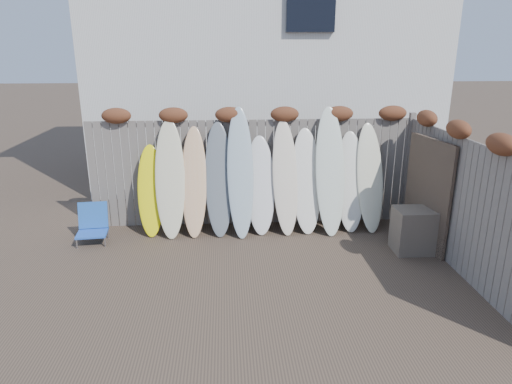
{
  "coord_description": "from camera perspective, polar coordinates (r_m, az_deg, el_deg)",
  "views": [
    {
      "loc": [
        -0.48,
        -5.88,
        3.25
      ],
      "look_at": [
        0.0,
        1.2,
        1.0
      ],
      "focal_mm": 32.0,
      "sensor_mm": 36.0,
      "label": 1
    }
  ],
  "objects": [
    {
      "name": "surfboard_9",
      "position": [
        8.55,
        11.73,
        1.27
      ],
      "size": [
        0.54,
        0.66,
        1.8
      ],
      "primitive_type": "ellipsoid",
      "rotation": [
        -0.31,
        0.0,
        -0.04
      ],
      "color": "white",
      "rests_on": "ground"
    },
    {
      "name": "surfboard_4",
      "position": [
        8.1,
        -1.97,
        2.43
      ],
      "size": [
        0.49,
        0.81,
        2.26
      ],
      "primitive_type": "ellipsoid",
      "rotation": [
        -0.31,
        0.0,
        0.02
      ],
      "color": "#9DB3BE",
      "rests_on": "ground"
    },
    {
      "name": "right_fence",
      "position": [
        7.35,
        24.53,
        -0.69
      ],
      "size": [
        0.28,
        4.4,
        2.24
      ],
      "color": "slate",
      "rests_on": "ground"
    },
    {
      "name": "surfboard_1",
      "position": [
        8.22,
        -10.69,
        1.59
      ],
      "size": [
        0.55,
        0.74,
        2.05
      ],
      "primitive_type": "ellipsoid",
      "rotation": [
        -0.31,
        0.0,
        0.03
      ],
      "color": "beige",
      "rests_on": "ground"
    },
    {
      "name": "surfboard_7",
      "position": [
        8.34,
        6.33,
        1.37
      ],
      "size": [
        0.56,
        0.68,
        1.87
      ],
      "primitive_type": "ellipsoid",
      "rotation": [
        -0.31,
        0.0,
        0.03
      ],
      "color": "white",
      "rests_on": "ground"
    },
    {
      "name": "surfboard_8",
      "position": [
        8.32,
        9.25,
        2.57
      ],
      "size": [
        0.53,
        0.79,
        2.25
      ],
      "primitive_type": "ellipsoid",
      "rotation": [
        -0.31,
        0.0,
        0.0
      ],
      "color": "silver",
      "rests_on": "ground"
    },
    {
      "name": "surfboard_10",
      "position": [
        8.61,
        14.06,
        1.73
      ],
      "size": [
        0.54,
        0.72,
        1.95
      ],
      "primitive_type": "ellipsoid",
      "rotation": [
        -0.31,
        0.0,
        0.07
      ],
      "color": "beige",
      "rests_on": "ground"
    },
    {
      "name": "house",
      "position": [
        12.41,
        0.68,
        17.38
      ],
      "size": [
        8.5,
        5.5,
        6.33
      ],
      "color": "silver",
      "rests_on": "ground"
    },
    {
      "name": "surfboard_0",
      "position": [
        8.38,
        -13.03,
        0.15
      ],
      "size": [
        0.47,
        0.59,
        1.61
      ],
      "primitive_type": "ellipsoid",
      "rotation": [
        -0.31,
        0.0,
        0.02
      ],
      "color": "#FFF40A",
      "rests_on": "ground"
    },
    {
      "name": "beach_chair",
      "position": [
        8.47,
        -19.74,
        -3.81
      ],
      "size": [
        0.55,
        0.58,
        0.67
      ],
      "color": "blue",
      "rests_on": "ground"
    },
    {
      "name": "back_fence",
      "position": [
        8.54,
        -0.14,
        3.61
      ],
      "size": [
        6.05,
        0.28,
        2.24
      ],
      "color": "slate",
      "rests_on": "ground"
    },
    {
      "name": "lattice_panel",
      "position": [
        8.07,
        20.61,
        -0.25
      ],
      "size": [
        0.23,
        1.24,
        1.86
      ],
      "primitive_type": "cube",
      "rotation": [
        0.0,
        0.0,
        0.15
      ],
      "color": "#31291E",
      "rests_on": "ground"
    },
    {
      "name": "surfboard_2",
      "position": [
        8.2,
        -7.75,
        1.24
      ],
      "size": [
        0.48,
        0.7,
        1.92
      ],
      "primitive_type": "ellipsoid",
      "rotation": [
        -0.31,
        0.0,
        -0.05
      ],
      "color": "#DBB768",
      "rests_on": "ground"
    },
    {
      "name": "surfboard_6",
      "position": [
        8.25,
        3.68,
        1.81
      ],
      "size": [
        0.52,
        0.75,
        2.02
      ],
      "primitive_type": "ellipsoid",
      "rotation": [
        -0.31,
        0.0,
        0.08
      ],
      "color": "beige",
      "rests_on": "ground"
    },
    {
      "name": "surfboard_5",
      "position": [
        8.25,
        0.57,
        0.84
      ],
      "size": [
        0.53,
        0.64,
        1.74
      ],
      "primitive_type": "ellipsoid",
      "rotation": [
        -0.31,
        0.0,
        0.02
      ],
      "color": "silver",
      "rests_on": "ground"
    },
    {
      "name": "ground",
      "position": [
        6.73,
        0.7,
        -11.27
      ],
      "size": [
        80.0,
        80.0,
        0.0
      ],
      "primitive_type": "plane",
      "color": "#493A2D"
    },
    {
      "name": "wooden_crate",
      "position": [
        7.99,
        19.08,
        -4.55
      ],
      "size": [
        0.64,
        0.53,
        0.74
      ],
      "primitive_type": "cube",
      "rotation": [
        0.0,
        0.0,
        -0.01
      ],
      "color": "brown",
      "rests_on": "ground"
    },
    {
      "name": "surfboard_3",
      "position": [
        8.19,
        -4.66,
        1.57
      ],
      "size": [
        0.51,
        0.72,
        1.99
      ],
      "primitive_type": "ellipsoid",
      "rotation": [
        -0.31,
        0.0,
        0.02
      ],
      "color": "slate",
      "rests_on": "ground"
    }
  ]
}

